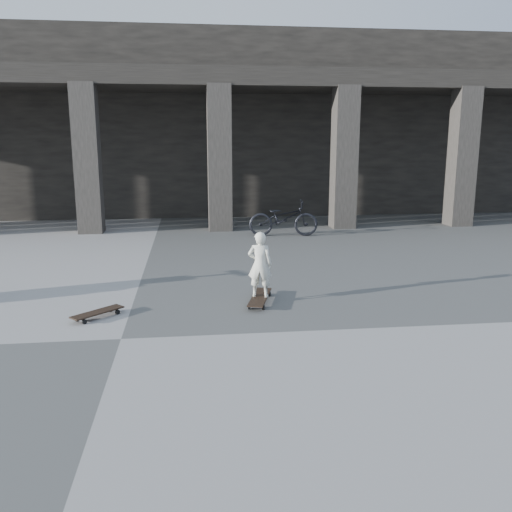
{
  "coord_description": "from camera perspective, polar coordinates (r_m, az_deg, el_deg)",
  "views": [
    {
      "loc": [
        0.93,
        -6.8,
        2.54
      ],
      "look_at": [
        2.0,
        1.87,
        0.65
      ],
      "focal_mm": 38.0,
      "sensor_mm": 36.0,
      "label": 1
    }
  ],
  "objects": [
    {
      "name": "longboard",
      "position": [
        8.59,
        0.41,
        -4.41
      ],
      "size": [
        0.51,
        1.06,
        0.1
      ],
      "rotation": [
        0.0,
        0.0,
        1.29
      ],
      "color": "black",
      "rests_on": "ground"
    },
    {
      "name": "child",
      "position": [
        8.46,
        0.41,
        -0.89
      ],
      "size": [
        0.43,
        0.33,
        1.04
      ],
      "primitive_type": "imported",
      "rotation": [
        0.0,
        0.0,
        2.9
      ],
      "color": "silver",
      "rests_on": "longboard"
    },
    {
      "name": "skateboard_spare",
      "position": [
        8.21,
        -16.34,
        -5.77
      ],
      "size": [
        0.72,
        0.7,
        0.1
      ],
      "rotation": [
        0.0,
        0.0,
        0.76
      ],
      "color": "black",
      "rests_on": "ground"
    },
    {
      "name": "colonnade",
      "position": [
        20.59,
        -9.87,
        13.4
      ],
      "size": [
        28.0,
        8.82,
        6.0
      ],
      "color": "black",
      "rests_on": "ground"
    },
    {
      "name": "bicycle",
      "position": [
        14.46,
        2.9,
        4.0
      ],
      "size": [
        1.88,
        0.83,
        0.96
      ],
      "primitive_type": "imported",
      "rotation": [
        0.0,
        0.0,
        1.46
      ],
      "color": "black",
      "rests_on": "ground"
    },
    {
      "name": "ground",
      "position": [
        7.32,
        -14.02,
        -8.47
      ],
      "size": [
        90.0,
        90.0,
        0.0
      ],
      "primitive_type": "plane",
      "color": "#4E4E4C",
      "rests_on": "ground"
    }
  ]
}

